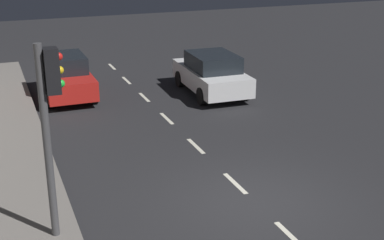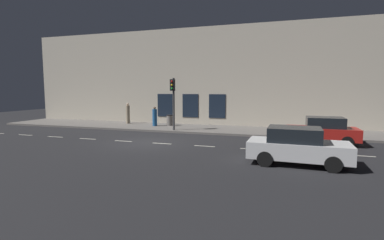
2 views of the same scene
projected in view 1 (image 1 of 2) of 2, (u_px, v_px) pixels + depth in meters
The scene contains 5 objects.
ground_plane at pixel (254, 201), 12.11m from camera, with size 60.00×60.00×0.00m, color #232326.
lane_centre_line at pixel (235, 183), 12.99m from camera, with size 0.12×27.20×0.01m.
traffic_light at pixel (50, 111), 9.68m from camera, with size 0.50×0.32×3.86m.
parked_car_0 at pixel (65, 76), 19.65m from camera, with size 1.81×3.86×1.58m.
parked_car_1 at pixel (212, 74), 20.05m from camera, with size 2.03×4.17×1.58m.
Camera 1 is at (5.31, 9.50, 5.83)m, focal length 49.15 mm.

